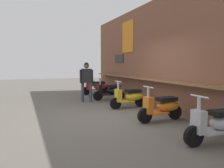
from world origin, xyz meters
TOP-DOWN VIEW (x-y plane):
  - ground_plane at (0.00, 0.00)m, footprint 36.28×36.28m
  - market_stall_facade at (-0.00, 2.02)m, footprint 12.96×0.61m
  - scooter_red at (-4.74, 1.08)m, footprint 0.46×1.40m
  - scooter_black at (-2.84, 1.08)m, footprint 0.50×1.40m
  - scooter_yellow at (-0.98, 1.08)m, footprint 0.47×1.40m
  - scooter_orange at (0.97, 1.08)m, footprint 0.46×1.40m
  - scooter_silver at (2.80, 1.08)m, footprint 0.46×1.40m
  - shopper_with_handbag at (-2.74, -0.01)m, footprint 0.29×0.65m

SIDE VIEW (x-z plane):
  - ground_plane at x=0.00m, z-range 0.00..0.00m
  - scooter_red at x=-4.74m, z-range -0.10..0.87m
  - scooter_black at x=-2.84m, z-range -0.10..0.87m
  - scooter_yellow at x=-0.98m, z-range -0.10..0.87m
  - scooter_orange at x=0.97m, z-range -0.10..0.87m
  - scooter_silver at x=2.80m, z-range -0.10..0.87m
  - shopper_with_handbag at x=-2.74m, z-range 0.17..1.78m
  - market_stall_facade at x=0.00m, z-range -0.01..3.78m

